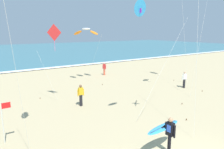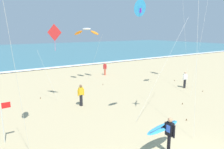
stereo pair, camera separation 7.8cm
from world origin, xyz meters
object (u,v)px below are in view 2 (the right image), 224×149
at_px(kite_delta_cobalt_close, 140,9).
at_px(bystander_red_top, 105,69).
at_px(bystander_yellow_top, 81,95).
at_px(lifeguard_flag, 3,118).
at_px(surfer_lead, 166,131).
at_px(kite_diamond_scarlet_high, 54,35).
at_px(kite_arc_ivory_near, 87,32).
at_px(bystander_white_top, 185,80).

xyz_separation_m(kite_delta_cobalt_close, bystander_red_top, (5.61, 12.70, -5.71)).
bearing_deg(bystander_red_top, bystander_yellow_top, -130.85).
distance_m(bystander_red_top, lifeguard_flag, 16.60).
xyz_separation_m(surfer_lead, kite_diamond_scarlet_high, (-1.64, 9.56, 4.06)).
distance_m(kite_arc_ivory_near, kite_delta_cobalt_close, 11.59).
height_order(surfer_lead, bystander_red_top, surfer_lead).
height_order(kite_delta_cobalt_close, lifeguard_flag, kite_delta_cobalt_close).
relative_size(surfer_lead, kite_arc_ivory_near, 0.37).
height_order(kite_arc_ivory_near, bystander_red_top, kite_arc_ivory_near).
xyz_separation_m(bystander_white_top, bystander_yellow_top, (-10.36, 1.00, 0.00)).
xyz_separation_m(kite_diamond_scarlet_high, bystander_red_top, (8.22, 6.28, -4.28)).
distance_m(bystander_white_top, bystander_yellow_top, 10.41).
xyz_separation_m(kite_arc_ivory_near, bystander_yellow_top, (-4.03, -6.80, -4.47)).
bearing_deg(kite_delta_cobalt_close, surfer_lead, -107.10).
relative_size(kite_diamond_scarlet_high, lifeguard_flag, 2.79).
relative_size(surfer_lead, bystander_white_top, 1.30).
bearing_deg(bystander_red_top, kite_diamond_scarlet_high, -142.63).
distance_m(kite_arc_ivory_near, bystander_yellow_top, 9.08).
distance_m(surfer_lead, bystander_red_top, 17.15).
distance_m(surfer_lead, bystander_yellow_top, 7.61).
distance_m(kite_arc_ivory_near, bystander_red_top, 5.63).
xyz_separation_m(kite_delta_cobalt_close, lifeguard_flag, (-6.87, 1.76, -5.26)).
height_order(kite_diamond_scarlet_high, bystander_yellow_top, kite_diamond_scarlet_high).
distance_m(bystander_red_top, bystander_white_top, 9.80).
relative_size(kite_diamond_scarlet_high, kite_delta_cobalt_close, 0.83).
relative_size(bystander_red_top, lifeguard_flag, 0.76).
distance_m(kite_diamond_scarlet_high, bystander_yellow_top, 4.84).
bearing_deg(bystander_yellow_top, kite_diamond_scarlet_high, 118.62).
bearing_deg(lifeguard_flag, bystander_white_top, 6.14).
bearing_deg(bystander_white_top, kite_diamond_scarlet_high, 165.42).
bearing_deg(surfer_lead, kite_diamond_scarlet_high, 99.75).
distance_m(surfer_lead, kite_delta_cobalt_close, 6.39).
bearing_deg(kite_diamond_scarlet_high, kite_delta_cobalt_close, -67.89).
height_order(kite_diamond_scarlet_high, lifeguard_flag, kite_diamond_scarlet_high).
xyz_separation_m(kite_delta_cobalt_close, bystander_yellow_top, (-1.53, 4.45, -5.71)).
bearing_deg(bystander_yellow_top, bystander_white_top, -5.50).
relative_size(kite_delta_cobalt_close, bystander_red_top, 4.42).
distance_m(bystander_red_top, bystander_yellow_top, 10.91).
relative_size(kite_diamond_scarlet_high, bystander_yellow_top, 3.69).
distance_m(bystander_yellow_top, lifeguard_flag, 5.99).
height_order(bystander_white_top, lifeguard_flag, lifeguard_flag).
bearing_deg(bystander_white_top, kite_arc_ivory_near, 129.05).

